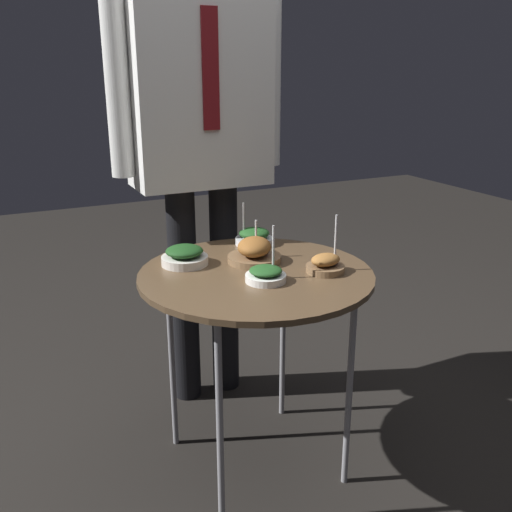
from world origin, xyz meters
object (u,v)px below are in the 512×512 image
object	(u,v)px
serving_cart	(256,286)
bowl_spinach_front_center	(185,256)
bowl_spinach_back_right	(266,275)
bowl_roast_mid_left	(254,252)
bowl_spinach_front_left	(254,237)
bowl_roast_far_rim	(326,264)
waiter_figure	(199,117)

from	to	relation	value
serving_cart	bowl_spinach_front_center	bearing A→B (deg)	137.29
bowl_spinach_back_right	bowl_roast_mid_left	xyz separation A→B (m)	(0.04, 0.17, 0.01)
bowl_spinach_front_left	bowl_roast_far_rim	bearing A→B (deg)	-78.30
bowl_spinach_front_center	bowl_roast_mid_left	world-z (taller)	bowl_roast_mid_left
serving_cart	bowl_roast_far_rim	world-z (taller)	bowl_roast_far_rim
waiter_figure	bowl_roast_mid_left	bearing A→B (deg)	-87.49
waiter_figure	bowl_spinach_back_right	bearing A→B (deg)	-92.63
bowl_spinach_front_left	bowl_roast_mid_left	world-z (taller)	bowl_spinach_front_left
bowl_spinach_front_center	waiter_figure	size ratio (longest dim) A/B	0.08
bowl_roast_far_rim	bowl_spinach_front_left	bearing A→B (deg)	101.70
serving_cart	bowl_spinach_back_right	size ratio (longest dim) A/B	4.43
serving_cart	bowl_spinach_front_left	world-z (taller)	bowl_spinach_front_left
bowl_roast_far_rim	waiter_figure	size ratio (longest dim) A/B	0.10
bowl_spinach_back_right	waiter_figure	distance (m)	0.71
bowl_spinach_front_center	bowl_spinach_front_left	distance (m)	0.30
bowl_spinach_back_right	bowl_roast_far_rim	xyz separation A→B (m)	(0.20, -0.01, 0.00)
bowl_spinach_front_left	bowl_roast_mid_left	xyz separation A→B (m)	(-0.08, -0.17, 0.01)
bowl_spinach_back_right	bowl_roast_mid_left	world-z (taller)	bowl_spinach_back_right
bowl_spinach_front_center	bowl_roast_far_rim	distance (m)	0.44
bowl_spinach_back_right	waiter_figure	size ratio (longest dim) A/B	0.09
serving_cart	bowl_spinach_front_center	xyz separation A→B (m)	(-0.17, 0.16, 0.07)
serving_cart	bowl_roast_far_rim	distance (m)	0.22
serving_cart	bowl_spinach_front_left	distance (m)	0.29
serving_cart	bowl_spinach_front_left	size ratio (longest dim) A/B	4.79
bowl_spinach_front_left	waiter_figure	distance (m)	0.47
bowl_spinach_front_center	bowl_roast_mid_left	xyz separation A→B (m)	(0.21, -0.07, 0.01)
bowl_roast_far_rim	bowl_spinach_front_left	distance (m)	0.35
serving_cart	bowl_spinach_back_right	distance (m)	0.11
serving_cart	bowl_spinach_front_center	distance (m)	0.24
bowl_spinach_front_left	bowl_roast_mid_left	size ratio (longest dim) A/B	0.85
bowl_spinach_front_center	bowl_roast_far_rim	bearing A→B (deg)	-34.85
serving_cart	waiter_figure	size ratio (longest dim) A/B	0.41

